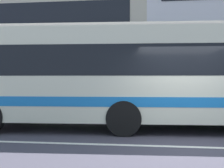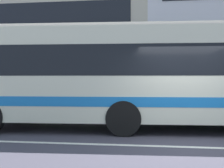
{
  "view_description": "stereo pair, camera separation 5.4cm",
  "coord_description": "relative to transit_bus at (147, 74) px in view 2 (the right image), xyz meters",
  "views": [
    {
      "loc": [
        -1.07,
        -6.74,
        1.62
      ],
      "look_at": [
        -2.18,
        2.23,
        1.45
      ],
      "focal_mm": 44.75,
      "sensor_mm": 36.0,
      "label": 1
    },
    {
      "loc": [
        -1.02,
        -6.73,
        1.62
      ],
      "look_at": [
        -2.18,
        2.23,
        1.45
      ],
      "focal_mm": 44.75,
      "sensor_mm": 36.0,
      "label": 2
    }
  ],
  "objects": [
    {
      "name": "hedge_row_far",
      "position": [
        2.4,
        3.6,
        -1.29
      ],
      "size": [
        17.39,
        1.1,
        0.99
      ],
      "primitive_type": "cube",
      "color": "#27631E",
      "rests_on": "ground_plane"
    },
    {
      "name": "ground_plane",
      "position": [
        1.06,
        -2.29,
        -1.78
      ],
      "size": [
        160.0,
        160.0,
        0.0
      ],
      "primitive_type": "plane",
      "color": "#3F3C48"
    },
    {
      "name": "lane_centre_line",
      "position": [
        1.06,
        -2.29,
        -1.78
      ],
      "size": [
        60.0,
        0.16,
        0.01
      ],
      "primitive_type": "cube",
      "color": "silver",
      "rests_on": "ground_plane"
    },
    {
      "name": "transit_bus",
      "position": [
        0.0,
        0.0,
        0.0
      ],
      "size": [
        11.49,
        3.14,
        3.24
      ],
      "color": "beige",
      "rests_on": "ground_plane"
    }
  ]
}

